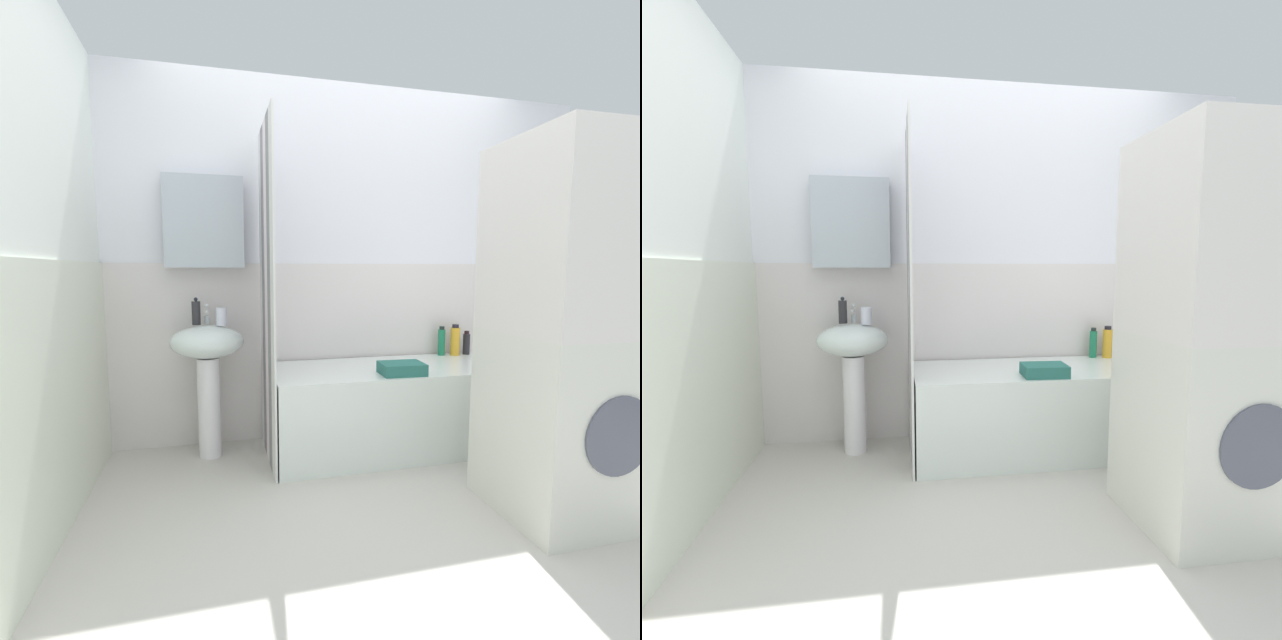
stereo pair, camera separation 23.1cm
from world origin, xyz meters
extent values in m
cube|color=beige|center=(0.00, 0.00, -0.02)|extent=(4.80, 5.60, 0.04)
cube|color=white|center=(0.00, 1.27, 1.20)|extent=(3.60, 0.05, 2.40)
cube|color=silver|center=(0.00, 1.24, 0.60)|extent=(3.60, 0.02, 1.20)
cube|color=silver|center=(-0.92, 1.18, 1.45)|extent=(0.48, 0.12, 0.56)
cube|color=white|center=(-1.57, 0.34, 1.20)|extent=(0.05, 1.81, 2.40)
cube|color=silver|center=(-1.54, 0.34, 0.60)|extent=(0.02, 1.81, 1.20)
cylinder|color=white|center=(-0.92, 1.03, 0.31)|extent=(0.14, 0.14, 0.62)
ellipsoid|color=white|center=(-0.92, 1.03, 0.72)|extent=(0.44, 0.34, 0.20)
cylinder|color=silver|center=(-0.92, 1.13, 0.85)|extent=(0.03, 0.03, 0.05)
cylinder|color=silver|center=(-0.92, 1.08, 0.90)|extent=(0.02, 0.10, 0.02)
sphere|color=silver|center=(-0.92, 1.13, 0.93)|extent=(0.03, 0.03, 0.03)
cylinder|color=#2B2A2D|center=(-0.99, 1.09, 0.89)|extent=(0.05, 0.05, 0.14)
sphere|color=#222831|center=(-0.99, 1.09, 0.98)|extent=(0.02, 0.02, 0.02)
cylinder|color=silver|center=(-0.84, 1.02, 0.87)|extent=(0.06, 0.06, 0.11)
cube|color=white|center=(0.23, 0.89, 0.27)|extent=(1.58, 0.65, 0.54)
cube|color=white|center=(-0.57, 0.63, 1.00)|extent=(0.01, 0.13, 2.00)
cube|color=gray|center=(-0.57, 0.76, 1.00)|extent=(0.01, 0.13, 2.00)
cube|color=white|center=(-0.57, 0.89, 1.00)|extent=(0.01, 0.13, 2.00)
cube|color=gray|center=(-0.57, 1.02, 1.00)|extent=(0.01, 0.13, 2.00)
cube|color=white|center=(-0.57, 1.15, 1.00)|extent=(0.01, 0.13, 2.00)
cylinder|color=#26242A|center=(0.92, 1.15, 0.61)|extent=(0.05, 0.05, 0.15)
cylinder|color=#2C1B21|center=(0.92, 1.15, 0.70)|extent=(0.03, 0.03, 0.02)
cylinder|color=gold|center=(0.82, 1.14, 0.64)|extent=(0.07, 0.07, 0.20)
cylinder|color=black|center=(0.82, 1.14, 0.75)|extent=(0.05, 0.05, 0.02)
cylinder|color=#1D7850|center=(0.73, 1.16, 0.63)|extent=(0.05, 0.05, 0.19)
cylinder|color=#1E2C27|center=(0.73, 1.16, 0.74)|extent=(0.04, 0.04, 0.02)
cube|color=#29685D|center=(0.20, 0.68, 0.57)|extent=(0.27, 0.20, 0.07)
cube|color=silver|center=(0.72, 0.00, 0.43)|extent=(0.62, 0.59, 0.87)
cube|color=white|center=(0.72, 0.00, 1.30)|extent=(0.62, 0.59, 0.87)
cylinder|color=#505361|center=(0.72, -0.30, 0.48)|extent=(0.34, 0.01, 0.34)
camera|label=1|loc=(-0.88, -1.68, 1.16)|focal=24.51mm
camera|label=2|loc=(-0.66, -1.72, 1.16)|focal=24.51mm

